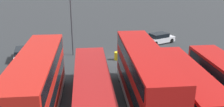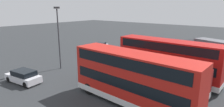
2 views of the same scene
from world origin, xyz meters
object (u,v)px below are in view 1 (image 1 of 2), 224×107
object	(u,v)px
bus_single_deck_second	(185,85)
waste_bin_yellow	(117,56)
bus_double_decker_fifth	(38,84)
lamp_post_tall	(71,16)
bus_single_deck_fourth	(92,88)
car_hatchback_silver	(23,54)
bus_double_decker_third	(144,77)
car_small_green	(160,38)

from	to	relation	value
bus_single_deck_second	waste_bin_yellow	distance (m)	11.12
bus_double_decker_fifth	lamp_post_tall	bearing A→B (deg)	-99.36
bus_single_deck_fourth	bus_double_decker_fifth	xyz separation A→B (m)	(3.79, 0.63, 0.83)
bus_single_deck_second	car_hatchback_silver	world-z (taller)	bus_single_deck_second
bus_double_decker_third	car_small_green	bearing A→B (deg)	-111.84
bus_double_decker_third	lamp_post_tall	world-z (taller)	lamp_post_tall
car_small_green	bus_double_decker_fifth	bearing A→B (deg)	49.45
lamp_post_tall	bus_single_deck_fourth	bearing A→B (deg)	97.61
car_hatchback_silver	lamp_post_tall	xyz separation A→B (m)	(-5.63, -1.00, 4.09)
bus_double_decker_fifth	waste_bin_yellow	bearing A→B (deg)	-124.12
lamp_post_tall	car_hatchback_silver	bearing A→B (deg)	10.04
car_hatchback_silver	car_small_green	size ratio (longest dim) A/B	0.99
bus_single_deck_fourth	car_small_green	size ratio (longest dim) A/B	2.59
bus_single_deck_fourth	lamp_post_tall	xyz separation A→B (m)	(1.65, -12.35, 3.17)
car_small_green	bus_single_deck_fourth	bearing A→B (deg)	56.91
bus_single_deck_second	lamp_post_tall	distance (m)	15.83
car_small_green	waste_bin_yellow	bearing A→B (deg)	40.47
bus_double_decker_fifth	waste_bin_yellow	size ratio (longest dim) A/B	12.06
bus_single_deck_second	car_small_green	distance (m)	16.72
car_hatchback_silver	car_small_green	distance (m)	18.26
car_small_green	lamp_post_tall	distance (m)	13.21
lamp_post_tall	bus_single_deck_second	bearing A→B (deg)	124.50
bus_single_deck_second	lamp_post_tall	bearing A→B (deg)	-55.50
bus_double_decker_third	car_small_green	world-z (taller)	bus_double_decker_third
bus_double_decker_third	bus_double_decker_fifth	size ratio (longest dim) A/B	1.03
bus_double_decker_third	car_hatchback_silver	bearing A→B (deg)	-46.57
bus_double_decker_third	bus_single_deck_fourth	world-z (taller)	bus_double_decker_third
car_small_green	bus_single_deck_second	bearing A→B (deg)	78.76
bus_single_deck_second	car_hatchback_silver	distance (m)	18.64
bus_double_decker_third	lamp_post_tall	size ratio (longest dim) A/B	1.44
bus_double_decker_third	car_hatchback_silver	xyz separation A→B (m)	(11.12, -11.75, -1.75)
car_hatchback_silver	car_small_green	world-z (taller)	same
car_small_green	waste_bin_yellow	world-z (taller)	car_small_green
bus_single_deck_second	bus_double_decker_third	distance (m)	3.40
bus_single_deck_fourth	car_hatchback_silver	world-z (taller)	bus_single_deck_fourth
bus_double_decker_fifth	car_hatchback_silver	world-z (taller)	bus_double_decker_fifth
bus_double_decker_third	waste_bin_yellow	bearing A→B (deg)	-87.55
car_hatchback_silver	waste_bin_yellow	xyz separation A→B (m)	(-10.68, 1.38, -0.22)
bus_single_deck_fourth	lamp_post_tall	distance (m)	12.86
bus_single_deck_fourth	car_hatchback_silver	xyz separation A→B (m)	(7.28, -11.35, -0.92)
bus_double_decker_third	waste_bin_yellow	world-z (taller)	bus_double_decker_third
bus_single_deck_second	bus_single_deck_fourth	size ratio (longest dim) A/B	0.94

